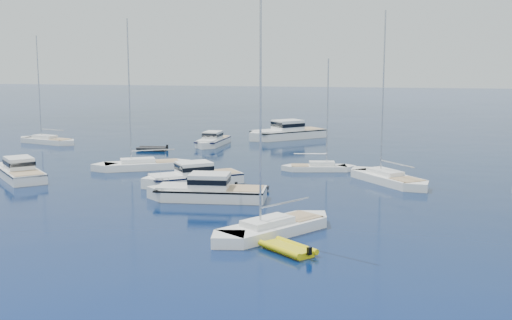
{
  "coord_description": "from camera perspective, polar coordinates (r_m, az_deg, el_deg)",
  "views": [
    {
      "loc": [
        9.93,
        -34.42,
        11.65
      ],
      "look_at": [
        -1.16,
        22.86,
        2.2
      ],
      "focal_mm": 46.13,
      "sensor_mm": 36.0,
      "label": 1
    }
  ],
  "objects": [
    {
      "name": "motor_cruiser_horizon",
      "position": [
        84.85,
        -3.8,
        1.29
      ],
      "size": [
        3.22,
        8.82,
        2.27
      ],
      "primitive_type": null,
      "rotation": [
        0.0,
        0.0,
        3.08
      ],
      "color": "white",
      "rests_on": "ground"
    },
    {
      "name": "tender_grey_near",
      "position": [
        56.33,
        -0.34,
        -2.74
      ],
      "size": [
        2.94,
        1.81,
        0.95
      ],
      "primitive_type": null,
      "rotation": [
        0.0,
        0.0,
        4.65
      ],
      "color": "black",
      "rests_on": "ground"
    },
    {
      "name": "motor_cruiser_left",
      "position": [
        59.62,
        -5.55,
        -2.11
      ],
      "size": [
        9.77,
        8.31,
        2.6
      ],
      "primitive_type": null,
      "rotation": [
        0.0,
        0.0,
        2.21
      ],
      "color": "white",
      "rests_on": "ground"
    },
    {
      "name": "tender_grey_far",
      "position": [
        81.06,
        -8.98,
        0.83
      ],
      "size": [
        3.85,
        2.22,
        0.95
      ],
      "primitive_type": null,
      "rotation": [
        0.0,
        0.0,
        1.61
      ],
      "color": "black",
      "rests_on": "ground"
    },
    {
      "name": "motor_cruiser_centre",
      "position": [
        53.35,
        -4.26,
        -3.44
      ],
      "size": [
        10.67,
        3.98,
        2.74
      ],
      "primitive_type": null,
      "rotation": [
        0.0,
        0.0,
        1.65
      ],
      "color": "silver",
      "rests_on": "ground"
    },
    {
      "name": "ground",
      "position": [
        37.67,
        -4.94,
        -8.85
      ],
      "size": [
        400.0,
        400.0,
        0.0
      ],
      "primitive_type": "plane",
      "color": "navy",
      "rests_on": "ground"
    },
    {
      "name": "sailboat_centre",
      "position": [
        66.62,
        5.46,
        -0.91
      ],
      "size": [
        8.15,
        3.46,
        11.62
      ],
      "primitive_type": null,
      "rotation": [
        0.0,
        0.0,
        4.9
      ],
      "color": "white",
      "rests_on": "ground"
    },
    {
      "name": "sailboat_mid_l",
      "position": [
        68.25,
        -9.85,
        -0.76
      ],
      "size": [
        10.76,
        7.28,
        15.67
      ],
      "primitive_type": null,
      "rotation": [
        0.0,
        0.0,
        2.04
      ],
      "color": "white",
      "rests_on": "ground"
    },
    {
      "name": "motor_cruiser_far_l",
      "position": [
        66.17,
        -19.83,
        -1.49
      ],
      "size": [
        9.03,
        9.35,
        2.61
      ],
      "primitive_type": null,
      "rotation": [
        0.0,
        0.0,
        0.75
      ],
      "color": "silver",
      "rests_on": "ground"
    },
    {
      "name": "sailboat_mid_r",
      "position": [
        61.35,
        11.36,
        -1.93
      ],
      "size": [
        9.01,
        10.37,
        16.1
      ],
      "primitive_type": null,
      "rotation": [
        0.0,
        0.0,
        0.67
      ],
      "color": "white",
      "rests_on": "ground"
    },
    {
      "name": "sailboat_fore",
      "position": [
        43.28,
        1.43,
        -6.42
      ],
      "size": [
        8.63,
        10.39,
        15.89
      ],
      "primitive_type": null,
      "rotation": [
        0.0,
        0.0,
        2.51
      ],
      "color": "white",
      "rests_on": "ground"
    },
    {
      "name": "motor_cruiser_distant",
      "position": [
        91.45,
        2.63,
        1.87
      ],
      "size": [
        11.79,
        11.24,
        3.28
      ],
      "primitive_type": null,
      "rotation": [
        0.0,
        0.0,
        2.31
      ],
      "color": "white",
      "rests_on": "ground"
    },
    {
      "name": "tender_yellow",
      "position": [
        39.49,
        2.79,
        -7.97
      ],
      "size": [
        4.19,
        4.05,
        0.95
      ],
      "primitive_type": null,
      "rotation": [
        0.0,
        0.0,
        0.84
      ],
      "color": "#D7C70C",
      "rests_on": "ground"
    },
    {
      "name": "sailboat_far_l",
      "position": [
        90.82,
        -17.65,
        1.4
      ],
      "size": [
        10.19,
        5.4,
        14.52
      ],
      "primitive_type": null,
      "rotation": [
        0.0,
        0.0,
        1.27
      ],
      "color": "white",
      "rests_on": "ground"
    }
  ]
}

